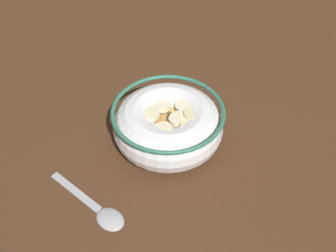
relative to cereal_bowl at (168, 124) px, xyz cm
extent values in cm
cube|color=#472B19|center=(-0.01, 0.00, -4.42)|extent=(132.65, 132.65, 2.00)
cylinder|color=white|center=(-0.01, 0.00, -3.12)|extent=(8.82, 8.82, 0.60)
torus|color=white|center=(-0.01, 0.00, -0.26)|extent=(16.04, 16.04, 6.31)
torus|color=#337259|center=(-0.01, 0.00, 2.60)|extent=(16.16, 16.16, 0.60)
cylinder|color=white|center=(-0.01, 0.00, 0.28)|extent=(12.25, 12.25, 0.40)
cube|color=#B78947|center=(-1.96, 2.45, 0.82)|extent=(2.64, 2.66, 0.98)
cube|color=tan|center=(-2.98, -3.27, 1.03)|extent=(2.11, 2.03, 1.11)
cube|color=#AD7F42|center=(3.74, -1.06, 0.93)|extent=(2.78, 2.76, 1.12)
cube|color=tan|center=(0.83, -1.95, 1.09)|extent=(2.78, 2.78, 0.93)
cube|color=tan|center=(-0.56, 4.71, 0.87)|extent=(2.38, 2.31, 1.09)
cube|color=#AD7F42|center=(-0.92, 0.87, 0.87)|extent=(2.71, 2.70, 0.94)
cube|color=#B78947|center=(3.94, 1.00, 0.87)|extent=(2.03, 2.09, 1.03)
cube|color=tan|center=(-1.18, -1.27, 0.92)|extent=(2.78, 2.78, 0.93)
cube|color=tan|center=(0.97, 3.17, 0.85)|extent=(2.78, 2.79, 0.97)
cube|color=tan|center=(1.97, -4.19, 0.97)|extent=(2.60, 2.62, 0.96)
cube|color=tan|center=(2.12, 0.73, 0.92)|extent=(2.08, 2.05, 0.94)
cube|color=tan|center=(-0.52, -3.32, 1.08)|extent=(2.23, 2.27, 0.98)
cube|color=#AD7F42|center=(-4.48, 0.80, 1.02)|extent=(2.42, 2.43, 0.90)
cube|color=#AD7F42|center=(3.50, 3.72, 1.05)|extent=(2.32, 2.33, 0.90)
cube|color=#B78947|center=(-4.47, -2.11, 0.94)|extent=(2.53, 2.59, 1.13)
cylinder|color=#F4EABC|center=(-1.49, 2.02, 2.14)|extent=(3.68, 3.73, 1.03)
cylinder|color=beige|center=(-0.76, -3.99, 2.12)|extent=(3.71, 3.67, 1.20)
cylinder|color=#F9EFC6|center=(0.48, 4.04, 1.73)|extent=(3.71, 3.69, 0.94)
cylinder|color=#F4EABC|center=(-0.26, -1.75, 1.92)|extent=(3.87, 3.91, 1.10)
cylinder|color=beige|center=(2.99, 3.09, 1.73)|extent=(2.82, 2.88, 1.04)
cylinder|color=#F9EFC6|center=(1.03, 1.83, 1.84)|extent=(3.07, 3.09, 1.24)
cylinder|color=#F9EFC6|center=(2.66, -1.10, 2.06)|extent=(3.70, 3.71, 1.24)
cylinder|color=beige|center=(1.50, -3.24, 2.24)|extent=(2.97, 2.92, 1.04)
cylinder|color=#F4EABC|center=(-3.31, -1.33, 2.31)|extent=(3.44, 3.47, 0.97)
ellipsoid|color=#A5A5AD|center=(-15.36, -1.33, -3.02)|extent=(3.37, 4.28, 0.80)
cube|color=#A5A5AD|center=(-14.66, 5.18, -3.24)|extent=(1.96, 9.15, 0.36)
camera|label=1|loc=(-32.12, -20.95, 38.25)|focal=39.99mm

